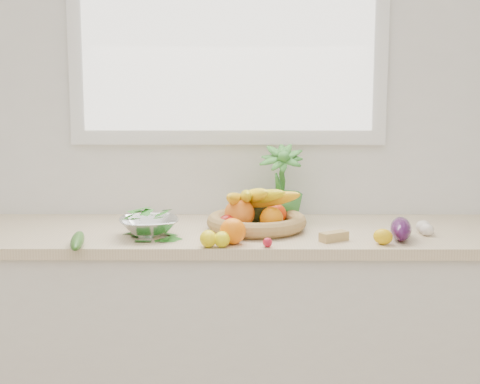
{
  "coord_description": "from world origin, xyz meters",
  "views": [
    {
      "loc": [
        0.06,
        -0.81,
        1.51
      ],
      "look_at": [
        0.05,
        1.93,
        1.05
      ],
      "focal_mm": 55.0,
      "sensor_mm": 36.0,
      "label": 1
    }
  ],
  "objects_px": {
    "colander_with_spinach": "(149,221)",
    "potted_herb": "(280,185)",
    "eggplant": "(401,229)",
    "fruit_basket": "(256,216)",
    "cucumber": "(77,241)",
    "apple": "(227,225)"
  },
  "relations": [
    {
      "from": "apple",
      "to": "cucumber",
      "type": "distance_m",
      "value": 0.55
    },
    {
      "from": "colander_with_spinach",
      "to": "potted_herb",
      "type": "bearing_deg",
      "value": 28.4
    },
    {
      "from": "cucumber",
      "to": "potted_herb",
      "type": "distance_m",
      "value": 0.85
    },
    {
      "from": "fruit_basket",
      "to": "eggplant",
      "type": "bearing_deg",
      "value": -16.83
    },
    {
      "from": "eggplant",
      "to": "potted_herb",
      "type": "relative_size",
      "value": 0.62
    },
    {
      "from": "eggplant",
      "to": "fruit_basket",
      "type": "bearing_deg",
      "value": 163.17
    },
    {
      "from": "eggplant",
      "to": "apple",
      "type": "bearing_deg",
      "value": 172.38
    },
    {
      "from": "fruit_basket",
      "to": "cucumber",
      "type": "bearing_deg",
      "value": -156.19
    },
    {
      "from": "eggplant",
      "to": "fruit_basket",
      "type": "relative_size",
      "value": 0.4
    },
    {
      "from": "apple",
      "to": "fruit_basket",
      "type": "height_order",
      "value": "fruit_basket"
    },
    {
      "from": "potted_herb",
      "to": "colander_with_spinach",
      "type": "xyz_separation_m",
      "value": [
        -0.49,
        -0.27,
        -0.09
      ]
    },
    {
      "from": "eggplant",
      "to": "potted_herb",
      "type": "bearing_deg",
      "value": 143.83
    },
    {
      "from": "potted_herb",
      "to": "fruit_basket",
      "type": "height_order",
      "value": "potted_herb"
    },
    {
      "from": "potted_herb",
      "to": "colander_with_spinach",
      "type": "distance_m",
      "value": 0.57
    },
    {
      "from": "potted_herb",
      "to": "colander_with_spinach",
      "type": "bearing_deg",
      "value": -151.6
    },
    {
      "from": "cucumber",
      "to": "fruit_basket",
      "type": "bearing_deg",
      "value": 23.81
    },
    {
      "from": "fruit_basket",
      "to": "colander_with_spinach",
      "type": "relative_size",
      "value": 1.98
    },
    {
      "from": "cucumber",
      "to": "colander_with_spinach",
      "type": "xyz_separation_m",
      "value": [
        0.23,
        0.16,
        0.04
      ]
    },
    {
      "from": "apple",
      "to": "eggplant",
      "type": "distance_m",
      "value": 0.63
    },
    {
      "from": "apple",
      "to": "potted_herb",
      "type": "relative_size",
      "value": 0.23
    },
    {
      "from": "apple",
      "to": "potted_herb",
      "type": "xyz_separation_m",
      "value": [
        0.21,
        0.22,
        0.11
      ]
    },
    {
      "from": "eggplant",
      "to": "cucumber",
      "type": "height_order",
      "value": "eggplant"
    }
  ]
}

